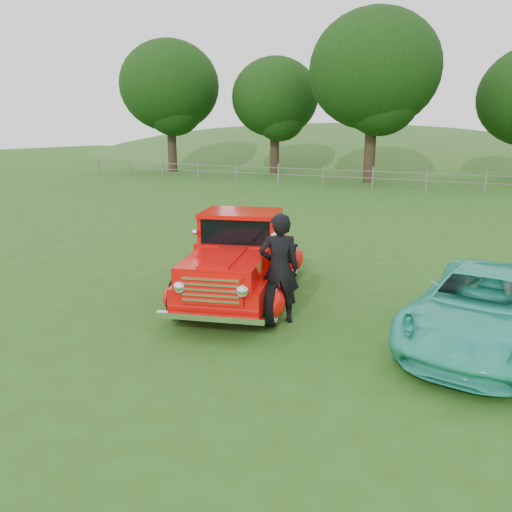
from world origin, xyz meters
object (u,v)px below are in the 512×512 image
at_px(teal_sedan, 485,307).
at_px(man, 279,269).
at_px(tree_mid_west, 275,98).
at_px(tree_near_west, 374,70).
at_px(tree_far_west, 170,86).
at_px(red_pickup, 242,258).

distance_m(teal_sedan, man, 3.41).
relative_size(tree_mid_west, man, 4.28).
height_order(tree_near_west, man, tree_near_west).
distance_m(tree_far_west, tree_near_west, 16.03).
distance_m(tree_mid_west, tree_near_west, 8.63).
bearing_deg(tree_far_west, teal_sedan, -46.06).
distance_m(tree_far_west, tree_mid_west, 8.30).
bearing_deg(teal_sedan, tree_mid_west, 128.36).
relative_size(red_pickup, man, 2.67).
bearing_deg(red_pickup, man, -53.96).
height_order(tree_far_west, man, tree_far_west).
distance_m(tree_mid_west, red_pickup, 29.08).
distance_m(tree_near_west, red_pickup, 24.36).
relative_size(red_pickup, teal_sedan, 1.21).
height_order(tree_far_west, tree_near_west, tree_near_west).
distance_m(red_pickup, man, 1.64).
height_order(tree_mid_west, tree_near_west, tree_near_west).
distance_m(tree_far_west, red_pickup, 31.59).
height_order(red_pickup, man, man).
relative_size(tree_mid_west, red_pickup, 1.61).
distance_m(red_pickup, teal_sedan, 4.62).
height_order(teal_sedan, man, man).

